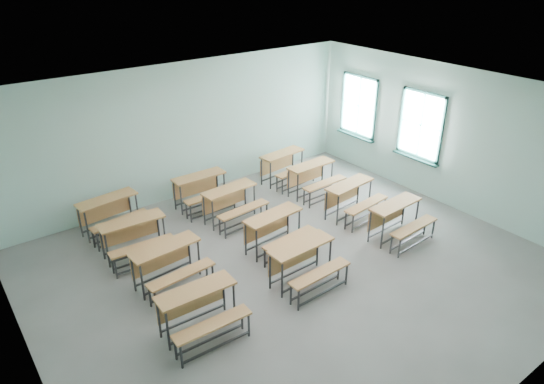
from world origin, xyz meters
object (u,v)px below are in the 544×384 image
(desk_unit_r3c0, at_px, (111,211))
(desk_unit_r0c2, at_px, (399,216))
(desk_unit_r0c1, at_px, (305,259))
(desk_unit_r3c1, at_px, (202,187))
(desk_unit_r0c0, at_px, (200,306))
(desk_unit_r1c2, at_px, (353,195))
(desk_unit_r3c2, at_px, (285,163))
(desk_unit_r2c1, at_px, (233,200))
(desk_unit_r2c2, at_px, (314,175))
(desk_unit_r1c0, at_px, (169,261))
(desk_unit_r1c1, at_px, (277,228))
(desk_unit_r2c0, at_px, (135,234))

(desk_unit_r3c0, bearing_deg, desk_unit_r0c2, -45.51)
(desk_unit_r0c1, height_order, desk_unit_r3c1, same)
(desk_unit_r0c0, distance_m, desk_unit_r3c1, 4.21)
(desk_unit_r1c2, height_order, desk_unit_r3c2, same)
(desk_unit_r2c1, xyz_separation_m, desk_unit_r2c2, (2.29, -0.06, 0.00))
(desk_unit_r2c2, distance_m, desk_unit_r3c2, 1.00)
(desk_unit_r2c2, xyz_separation_m, desk_unit_r3c1, (-2.49, 1.05, 0.00))
(desk_unit_r0c2, bearing_deg, desk_unit_r3c0, 138.01)
(desk_unit_r1c0, xyz_separation_m, desk_unit_r2c1, (2.13, 1.28, 0.00))
(desk_unit_r1c0, relative_size, desk_unit_r3c2, 0.98)
(desk_unit_r1c2, distance_m, desk_unit_r3c0, 5.19)
(desk_unit_r2c2, relative_size, desk_unit_r3c1, 1.02)
(desk_unit_r1c1, bearing_deg, desk_unit_r3c2, 43.87)
(desk_unit_r0c1, bearing_deg, desk_unit_r0c0, 178.35)
(desk_unit_r2c1, relative_size, desk_unit_r3c0, 0.98)
(desk_unit_r3c1, bearing_deg, desk_unit_r2c1, -78.11)
(desk_unit_r3c0, relative_size, desk_unit_r3c1, 1.07)
(desk_unit_r3c2, bearing_deg, desk_unit_r0c1, -130.16)
(desk_unit_r2c1, bearing_deg, desk_unit_r3c1, 97.31)
(desk_unit_r1c2, xyz_separation_m, desk_unit_r2c2, (0.03, 1.33, 0.00))
(desk_unit_r0c0, bearing_deg, desk_unit_r3c0, 91.75)
(desk_unit_r1c1, bearing_deg, desk_unit_r1c0, 169.30)
(desk_unit_r0c0, distance_m, desk_unit_r3c2, 5.75)
(desk_unit_r1c2, xyz_separation_m, desk_unit_r3c1, (-2.46, 2.38, 0.00))
(desk_unit_r0c1, distance_m, desk_unit_r2c0, 3.32)
(desk_unit_r1c0, height_order, desk_unit_r2c2, same)
(desk_unit_r1c0, xyz_separation_m, desk_unit_r3c0, (-0.15, 2.40, 0.00))
(desk_unit_r1c2, relative_size, desk_unit_r2c2, 1.04)
(desk_unit_r1c2, bearing_deg, desk_unit_r0c2, -92.93)
(desk_unit_r1c1, bearing_deg, desk_unit_r0c2, -31.37)
(desk_unit_r0c0, height_order, desk_unit_r3c0, same)
(desk_unit_r2c0, height_order, desk_unit_r3c0, same)
(desk_unit_r0c1, relative_size, desk_unit_r2c2, 1.00)
(desk_unit_r2c1, relative_size, desk_unit_r3c2, 0.98)
(desk_unit_r1c0, xyz_separation_m, desk_unit_r1c1, (2.19, -0.22, 0.00))
(desk_unit_r1c1, distance_m, desk_unit_r2c1, 1.50)
(desk_unit_r3c1, distance_m, desk_unit_r3c2, 2.39)
(desk_unit_r0c1, distance_m, desk_unit_r1c1, 1.19)
(desk_unit_r3c1, relative_size, desk_unit_r3c2, 0.94)
(desk_unit_r1c2, relative_size, desk_unit_r3c2, 1.00)
(desk_unit_r3c0, bearing_deg, desk_unit_r1c0, -92.71)
(desk_unit_r0c0, distance_m, desk_unit_r2c2, 5.27)
(desk_unit_r2c2, bearing_deg, desk_unit_r2c0, 177.94)
(desk_unit_r1c0, bearing_deg, desk_unit_r1c1, -9.88)
(desk_unit_r2c2, height_order, desk_unit_r3c0, same)
(desk_unit_r0c1, xyz_separation_m, desk_unit_r1c0, (-1.92, 1.39, 0.00))
(desk_unit_r2c1, bearing_deg, desk_unit_r3c2, 18.64)
(desk_unit_r0c0, height_order, desk_unit_r0c1, same)
(desk_unit_r0c2, bearing_deg, desk_unit_r1c2, 90.21)
(desk_unit_r0c2, distance_m, desk_unit_r1c1, 2.53)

